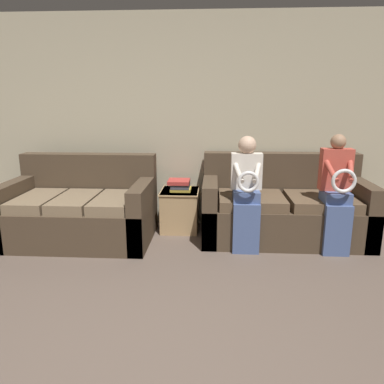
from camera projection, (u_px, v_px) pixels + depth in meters
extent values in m
cube|color=#BCB293|center=(185.00, 123.00, 4.59)|extent=(7.46, 0.06, 2.55)
cube|color=#473828|center=(283.00, 221.00, 4.26)|extent=(1.83, 0.91, 0.42)
cube|color=#473828|center=(280.00, 174.00, 4.49)|extent=(1.83, 0.20, 0.52)
cube|color=#473828|center=(210.00, 208.00, 4.27)|extent=(0.16, 0.91, 0.68)
cube|color=#473828|center=(359.00, 211.00, 4.18)|extent=(0.16, 0.91, 0.68)
cube|color=brown|center=(251.00, 200.00, 4.12)|extent=(0.71, 0.67, 0.11)
cube|color=brown|center=(321.00, 201.00, 4.07)|extent=(0.71, 0.67, 0.11)
cube|color=#473828|center=(81.00, 222.00, 4.21)|extent=(1.60, 1.00, 0.42)
cube|color=#473828|center=(90.00, 175.00, 4.49)|extent=(1.60, 0.20, 0.51)
cube|color=#473828|center=(18.00, 210.00, 4.22)|extent=(0.16, 1.00, 0.67)
cube|color=#473828|center=(143.00, 212.00, 4.14)|extent=(0.16, 1.00, 0.67)
cube|color=#7A664C|center=(38.00, 201.00, 4.08)|extent=(0.40, 0.76, 0.11)
cube|color=#7A664C|center=(76.00, 202.00, 4.05)|extent=(0.40, 0.76, 0.11)
cube|color=#7A664C|center=(114.00, 202.00, 4.03)|extent=(0.40, 0.76, 0.11)
cube|color=#475B8E|center=(246.00, 229.00, 3.83)|extent=(0.27, 0.10, 0.53)
cube|color=#475B8E|center=(246.00, 195.00, 3.89)|extent=(0.27, 0.28, 0.11)
cube|color=silver|center=(246.00, 171.00, 3.90)|extent=(0.32, 0.14, 0.38)
sphere|color=#DBB293|center=(247.00, 145.00, 3.83)|extent=(0.19, 0.19, 0.19)
torus|color=white|center=(248.00, 182.00, 3.65)|extent=(0.21, 0.04, 0.21)
cylinder|color=silver|center=(238.00, 171.00, 3.77)|extent=(0.13, 0.31, 0.21)
cylinder|color=silver|center=(257.00, 171.00, 3.76)|extent=(0.13, 0.31, 0.21)
cube|color=#475B8E|center=(337.00, 230.00, 3.78)|extent=(0.26, 0.10, 0.53)
cube|color=#475B8E|center=(335.00, 197.00, 3.84)|extent=(0.26, 0.28, 0.11)
cube|color=#C64C3D|center=(336.00, 169.00, 3.84)|extent=(0.31, 0.14, 0.43)
sphere|color=#A37A5B|center=(338.00, 142.00, 3.77)|extent=(0.15, 0.15, 0.15)
torus|color=white|center=(344.00, 181.00, 3.59)|extent=(0.24, 0.04, 0.24)
cylinder|color=#C64C3D|center=(330.00, 169.00, 3.71)|extent=(0.12, 0.31, 0.24)
cylinder|color=#C64C3D|center=(351.00, 169.00, 3.69)|extent=(0.12, 0.31, 0.24)
cube|color=tan|center=(180.00, 210.00, 4.54)|extent=(0.43, 0.49, 0.49)
cube|color=tan|center=(180.00, 191.00, 4.49)|extent=(0.45, 0.51, 0.02)
cube|color=gold|center=(181.00, 189.00, 4.48)|extent=(0.24, 0.22, 0.03)
cube|color=#4C4C56|center=(180.00, 186.00, 4.47)|extent=(0.22, 0.23, 0.05)
cube|color=#BC3833|center=(179.00, 182.00, 4.47)|extent=(0.26, 0.26, 0.04)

